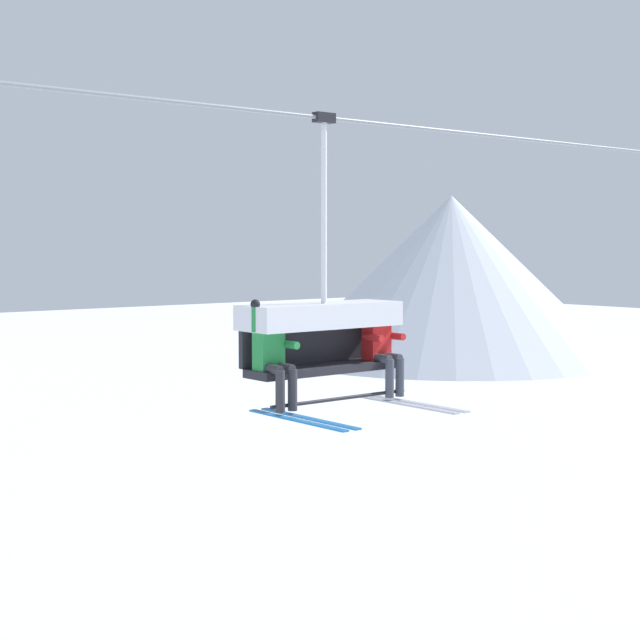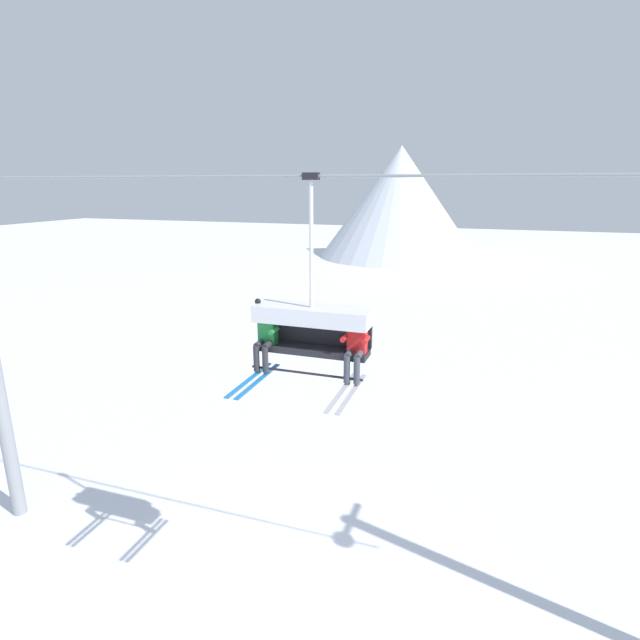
# 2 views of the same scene
# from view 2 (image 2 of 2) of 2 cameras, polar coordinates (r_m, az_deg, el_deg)

# --- Properties ---
(ground_plane) EXTENTS (200.00, 200.00, 0.00)m
(ground_plane) POSITION_cam_2_polar(r_m,az_deg,el_deg) (13.30, -4.39, -27.76)
(ground_plane) COLOR silver
(mountain_peak_west) EXTENTS (19.82, 19.82, 13.53)m
(mountain_peak_west) POSITION_cam_2_polar(r_m,az_deg,el_deg) (64.62, 9.09, 13.13)
(mountain_peak_west) COLOR silver
(mountain_peak_west) RESTS_ON ground_plane
(lift_cable) EXTENTS (20.56, 0.05, 0.05)m
(lift_cable) POSITION_cam_2_polar(r_m,az_deg,el_deg) (8.53, -0.21, 16.12)
(lift_cable) COLOR gray
(chairlift_chair) EXTENTS (2.12, 0.74, 3.44)m
(chairlift_chair) POSITION_cam_2_polar(r_m,az_deg,el_deg) (8.97, -0.81, -0.08)
(chairlift_chair) COLOR #232328
(skier_green) EXTENTS (0.48, 1.70, 1.34)m
(skier_green) POSITION_cam_2_polar(r_m,az_deg,el_deg) (9.17, -6.29, -1.75)
(skier_green) COLOR #23843D
(skier_red) EXTENTS (0.46, 1.70, 1.23)m
(skier_red) POSITION_cam_2_polar(r_m,az_deg,el_deg) (8.62, 4.06, -2.97)
(skier_red) COLOR red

